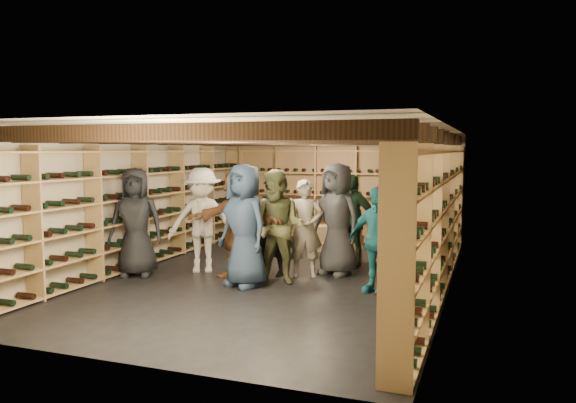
{
  "coord_description": "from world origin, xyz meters",
  "views": [
    {
      "loc": [
        3.31,
        -8.44,
        2.09
      ],
      "look_at": [
        0.15,
        0.2,
        1.23
      ],
      "focal_mm": 35.0,
      "sensor_mm": 36.0,
      "label": 1
    }
  ],
  "objects_px": {
    "person_10": "(351,220)",
    "person_12": "(337,219)",
    "person_1": "(273,226)",
    "person_7": "(305,228)",
    "crate_stack_right": "(347,244)",
    "crate_loose": "(385,256)",
    "person_6": "(244,226)",
    "person_8": "(403,243)",
    "crate_stack_left": "(329,238)",
    "person_0": "(136,222)",
    "person_2": "(278,227)",
    "person_4": "(377,240)",
    "person_9": "(202,220)",
    "person_5": "(239,223)"
  },
  "relations": [
    {
      "from": "person_10",
      "to": "person_12",
      "type": "height_order",
      "value": "person_12"
    },
    {
      "from": "person_1",
      "to": "person_7",
      "type": "xyz_separation_m",
      "value": [
        0.54,
        0.08,
        -0.03
      ]
    },
    {
      "from": "crate_stack_right",
      "to": "crate_loose",
      "type": "relative_size",
      "value": 1.36
    },
    {
      "from": "person_6",
      "to": "person_7",
      "type": "relative_size",
      "value": 1.17
    },
    {
      "from": "person_8",
      "to": "person_7",
      "type": "bearing_deg",
      "value": 164.31
    },
    {
      "from": "crate_stack_right",
      "to": "person_10",
      "type": "height_order",
      "value": "person_10"
    },
    {
      "from": "crate_stack_left",
      "to": "person_7",
      "type": "relative_size",
      "value": 0.37
    },
    {
      "from": "person_1",
      "to": "crate_stack_left",
      "type": "bearing_deg",
      "value": 89.78
    },
    {
      "from": "person_0",
      "to": "person_12",
      "type": "distance_m",
      "value": 3.32
    },
    {
      "from": "crate_stack_left",
      "to": "person_2",
      "type": "bearing_deg",
      "value": -89.02
    },
    {
      "from": "person_2",
      "to": "person_6",
      "type": "relative_size",
      "value": 0.95
    },
    {
      "from": "crate_stack_left",
      "to": "person_6",
      "type": "xyz_separation_m",
      "value": [
        -0.36,
        -3.42,
        0.68
      ]
    },
    {
      "from": "person_10",
      "to": "crate_stack_left",
      "type": "bearing_deg",
      "value": 128.81
    },
    {
      "from": "person_4",
      "to": "person_6",
      "type": "xyz_separation_m",
      "value": [
        -1.96,
        -0.33,
        0.16
      ]
    },
    {
      "from": "crate_stack_left",
      "to": "person_10",
      "type": "relative_size",
      "value": 0.36
    },
    {
      "from": "person_2",
      "to": "person_6",
      "type": "height_order",
      "value": "person_6"
    },
    {
      "from": "person_6",
      "to": "person_2",
      "type": "bearing_deg",
      "value": 66.75
    },
    {
      "from": "person_2",
      "to": "person_8",
      "type": "bearing_deg",
      "value": -7.54
    },
    {
      "from": "person_9",
      "to": "person_12",
      "type": "distance_m",
      "value": 2.29
    },
    {
      "from": "crate_stack_left",
      "to": "person_1",
      "type": "xyz_separation_m",
      "value": [
        -0.23,
        -2.56,
        0.57
      ]
    },
    {
      "from": "crate_stack_left",
      "to": "person_6",
      "type": "height_order",
      "value": "person_6"
    },
    {
      "from": "person_10",
      "to": "person_12",
      "type": "relative_size",
      "value": 0.88
    },
    {
      "from": "person_0",
      "to": "person_7",
      "type": "xyz_separation_m",
      "value": [
        2.64,
        0.89,
        -0.1
      ]
    },
    {
      "from": "person_1",
      "to": "person_8",
      "type": "relative_size",
      "value": 1.03
    },
    {
      "from": "crate_loose",
      "to": "person_2",
      "type": "bearing_deg",
      "value": -117.72
    },
    {
      "from": "crate_loose",
      "to": "person_5",
      "type": "height_order",
      "value": "person_5"
    },
    {
      "from": "person_4",
      "to": "person_8",
      "type": "bearing_deg",
      "value": -19.3
    },
    {
      "from": "crate_loose",
      "to": "person_5",
      "type": "distance_m",
      "value": 3.09
    },
    {
      "from": "person_4",
      "to": "person_12",
      "type": "height_order",
      "value": "person_12"
    },
    {
      "from": "person_0",
      "to": "person_12",
      "type": "relative_size",
      "value": 0.96
    },
    {
      "from": "person_7",
      "to": "person_8",
      "type": "distance_m",
      "value": 1.97
    },
    {
      "from": "person_1",
      "to": "person_7",
      "type": "relative_size",
      "value": 1.03
    },
    {
      "from": "crate_stack_left",
      "to": "person_4",
      "type": "relative_size",
      "value": 0.38
    },
    {
      "from": "person_0",
      "to": "crate_stack_left",
      "type": "bearing_deg",
      "value": 34.83
    },
    {
      "from": "person_2",
      "to": "person_9",
      "type": "xyz_separation_m",
      "value": [
        -1.52,
        0.33,
        0.0
      ]
    },
    {
      "from": "crate_stack_left",
      "to": "person_1",
      "type": "relative_size",
      "value": 0.36
    },
    {
      "from": "person_4",
      "to": "person_12",
      "type": "bearing_deg",
      "value": 152.71
    },
    {
      "from": "person_2",
      "to": "person_9",
      "type": "bearing_deg",
      "value": 171.36
    },
    {
      "from": "person_4",
      "to": "person_5",
      "type": "bearing_deg",
      "value": -164.11
    },
    {
      "from": "person_8",
      "to": "person_9",
      "type": "distance_m",
      "value": 3.57
    },
    {
      "from": "person_0",
      "to": "person_8",
      "type": "height_order",
      "value": "person_0"
    },
    {
      "from": "person_2",
      "to": "person_8",
      "type": "xyz_separation_m",
      "value": [
        1.98,
        -0.39,
        -0.08
      ]
    },
    {
      "from": "person_2",
      "to": "crate_loose",
      "type": "bearing_deg",
      "value": 65.91
    },
    {
      "from": "person_10",
      "to": "crate_loose",
      "type": "bearing_deg",
      "value": 62.42
    },
    {
      "from": "crate_loose",
      "to": "person_6",
      "type": "bearing_deg",
      "value": -121.13
    },
    {
      "from": "person_5",
      "to": "person_12",
      "type": "xyz_separation_m",
      "value": [
        1.44,
        0.76,
        0.03
      ]
    },
    {
      "from": "person_9",
      "to": "person_10",
      "type": "distance_m",
      "value": 2.64
    },
    {
      "from": "person_2",
      "to": "person_12",
      "type": "xyz_separation_m",
      "value": [
        0.7,
        0.9,
        0.04
      ]
    },
    {
      "from": "crate_stack_right",
      "to": "person_10",
      "type": "bearing_deg",
      "value": -64.99
    },
    {
      "from": "person_0",
      "to": "person_4",
      "type": "xyz_separation_m",
      "value": [
        3.94,
        0.29,
        -0.12
      ]
    }
  ]
}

